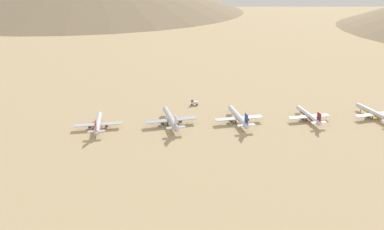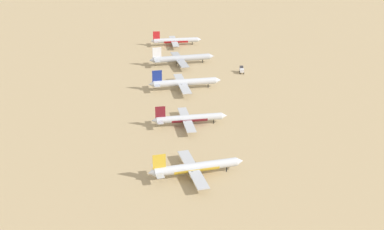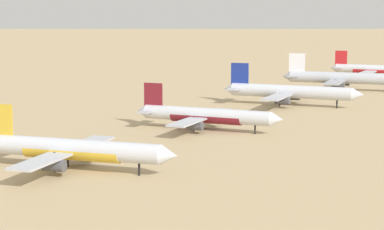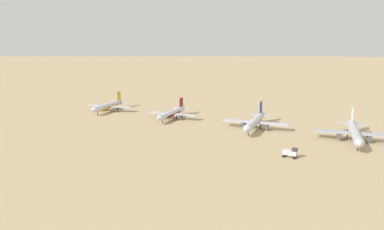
% 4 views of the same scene
% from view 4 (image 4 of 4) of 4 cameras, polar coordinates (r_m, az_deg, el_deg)
% --- Properties ---
extents(ground_plane, '(1800.00, 1800.00, 0.00)m').
position_cam_4_polar(ground_plane, '(181.61, 9.65, -2.21)').
color(ground_plane, tan).
extents(parked_jet_0, '(37.12, 30.30, 10.71)m').
position_cam_4_polar(parked_jet_0, '(228.61, -13.13, 1.43)').
color(parked_jet_0, silver).
rests_on(parked_jet_0, ground).
extents(parked_jet_1, '(35.28, 28.64, 10.18)m').
position_cam_4_polar(parked_jet_1, '(201.03, -3.21, 0.28)').
color(parked_jet_1, silver).
rests_on(parked_jet_1, ground).
extents(parked_jet_2, '(40.36, 32.79, 11.64)m').
position_cam_4_polar(parked_jet_2, '(180.46, 9.93, -1.03)').
color(parked_jet_2, silver).
rests_on(parked_jet_2, ground).
extents(parked_jet_3, '(42.01, 34.23, 12.11)m').
position_cam_4_polar(parked_jet_3, '(171.57, 24.36, -2.53)').
color(parked_jet_3, '#B2B7C1').
rests_on(parked_jet_3, ground).
extents(service_truck, '(3.27, 5.45, 3.90)m').
position_cam_4_polar(service_truck, '(140.54, 15.37, -5.73)').
color(service_truck, silver).
rests_on(service_truck, ground).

